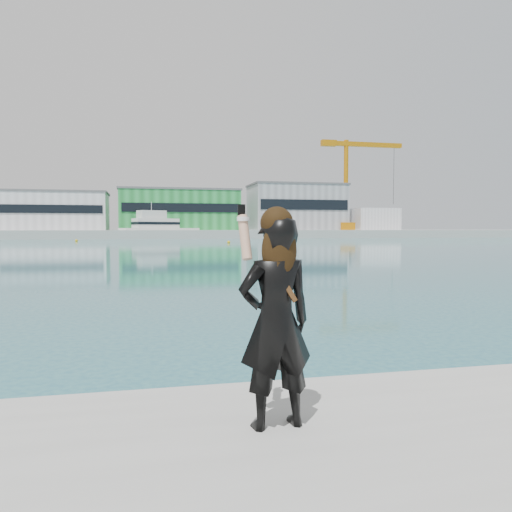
{
  "coord_description": "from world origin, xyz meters",
  "views": [
    {
      "loc": [
        -1.06,
        -3.93,
        2.37
      ],
      "look_at": [
        -0.05,
        0.52,
        2.12
      ],
      "focal_mm": 35.0,
      "sensor_mm": 36.0,
      "label": 1
    }
  ],
  "objects_px": {
    "buoy_near": "(229,243)",
    "woman": "(276,315)",
    "motor_yacht": "(158,228)",
    "buoy_far": "(76,241)",
    "dock_crane": "(350,181)"
  },
  "relations": [
    {
      "from": "dock_crane",
      "to": "motor_yacht",
      "type": "xyz_separation_m",
      "value": [
        -51.02,
        -4.52,
        -12.62
      ]
    },
    {
      "from": "woman",
      "to": "dock_crane",
      "type": "bearing_deg",
      "value": -121.34
    },
    {
      "from": "motor_yacht",
      "to": "dock_crane",
      "type": "bearing_deg",
      "value": -17.39
    },
    {
      "from": "motor_yacht",
      "to": "woman",
      "type": "height_order",
      "value": "motor_yacht"
    },
    {
      "from": "dock_crane",
      "to": "woman",
      "type": "xyz_separation_m",
      "value": [
        -53.26,
        -122.18,
        -13.37
      ]
    },
    {
      "from": "dock_crane",
      "to": "buoy_near",
      "type": "relative_size",
      "value": 48.0
    },
    {
      "from": "buoy_far",
      "to": "woman",
      "type": "bearing_deg",
      "value": -81.96
    },
    {
      "from": "buoy_near",
      "to": "woman",
      "type": "relative_size",
      "value": 0.28
    },
    {
      "from": "buoy_near",
      "to": "woman",
      "type": "xyz_separation_m",
      "value": [
        -12.55,
        -76.89,
        1.69
      ]
    },
    {
      "from": "dock_crane",
      "to": "buoy_far",
      "type": "xyz_separation_m",
      "value": [
        -66.39,
        -29.25,
        -15.07
      ]
    },
    {
      "from": "dock_crane",
      "to": "woman",
      "type": "relative_size",
      "value": 13.59
    },
    {
      "from": "buoy_near",
      "to": "buoy_far",
      "type": "height_order",
      "value": "same"
    },
    {
      "from": "motor_yacht",
      "to": "buoy_near",
      "type": "relative_size",
      "value": 38.49
    },
    {
      "from": "buoy_near",
      "to": "buoy_far",
      "type": "xyz_separation_m",
      "value": [
        -25.68,
        16.03,
        0.0
      ]
    },
    {
      "from": "buoy_far",
      "to": "buoy_near",
      "type": "bearing_deg",
      "value": -31.97
    }
  ]
}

